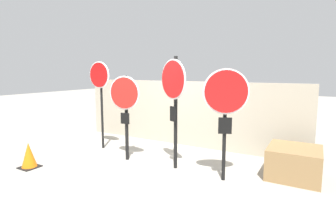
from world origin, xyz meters
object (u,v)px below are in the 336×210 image
stop_sign_0 (100,84)px  stop_sign_1 (125,102)px  stop_sign_3 (226,101)px  traffic_cone_0 (29,155)px  storage_crate (294,162)px  stop_sign_2 (174,91)px

stop_sign_0 → stop_sign_1: stop_sign_0 is taller
stop_sign_3 → traffic_cone_0: bearing=175.7°
stop_sign_3 → storage_crate: 1.84m
stop_sign_3 → traffic_cone_0: size_ratio=3.87×
stop_sign_1 → storage_crate: size_ratio=1.97×
stop_sign_3 → traffic_cone_0: stop_sign_3 is taller
traffic_cone_0 → storage_crate: (4.89, 2.23, 0.03)m
stop_sign_2 → storage_crate: (2.22, 0.75, -1.34)m
stop_sign_1 → traffic_cone_0: stop_sign_1 is taller
stop_sign_2 → stop_sign_3: 1.13m
stop_sign_0 → stop_sign_2: size_ratio=0.98×
stop_sign_0 → traffic_cone_0: (-0.33, -1.80, -1.44)m
stop_sign_0 → stop_sign_3: size_ratio=1.10×
traffic_cone_0 → storage_crate: size_ratio=0.55×
stop_sign_0 → stop_sign_3: 3.48m
stop_sign_2 → stop_sign_0: bearing=-161.5°
stop_sign_2 → storage_crate: 2.70m
stop_sign_3 → storage_crate: (1.11, 0.84, -1.20)m
stop_sign_2 → traffic_cone_0: bearing=-124.7°
stop_sign_0 → stop_sign_3: bearing=-3.9°
storage_crate → stop_sign_2: bearing=-161.5°
stop_sign_1 → storage_crate: 3.67m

